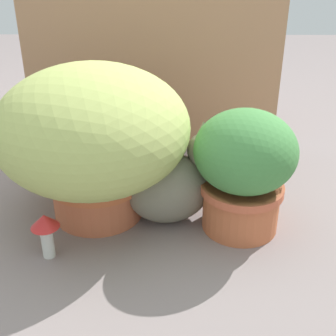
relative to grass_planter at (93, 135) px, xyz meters
name	(u,v)px	position (x,y,z in m)	size (l,w,h in m)	color
ground_plane	(139,219)	(0.13, -0.04, -0.27)	(6.00, 6.00, 0.00)	gray
cardboard_backdrop	(152,41)	(0.16, 0.53, 0.16)	(1.01, 0.03, 0.87)	tan
grass_planter	(93,135)	(0.00, 0.00, 0.00)	(0.57, 0.57, 0.48)	#C36340
leafy_planter	(244,168)	(0.44, -0.07, -0.07)	(0.29, 0.29, 0.37)	#C3643C
cat	(174,184)	(0.24, -0.03, -0.15)	(0.39, 0.22, 0.32)	slate
mushroom_ornament_pink	(105,196)	(0.03, -0.06, -0.17)	(0.11, 0.11, 0.13)	#EEE0C7
mushroom_ornament_red	(45,228)	(-0.11, -0.22, -0.18)	(0.08, 0.08, 0.13)	silver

